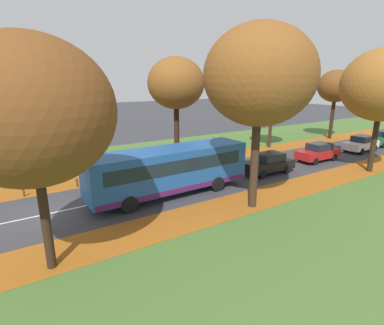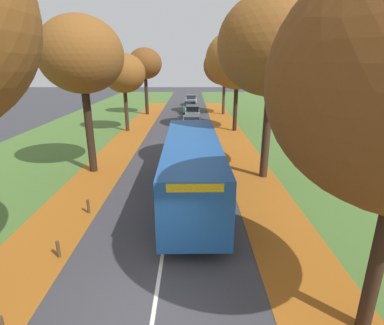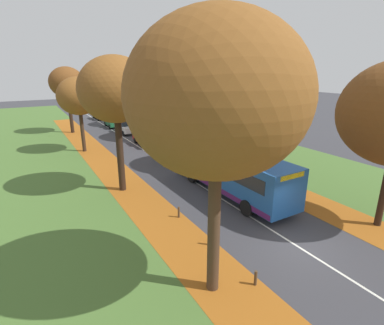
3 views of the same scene
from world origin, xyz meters
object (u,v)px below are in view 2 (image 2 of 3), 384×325
object	(u,v)px
tree_right_mid	(237,60)
tree_right_near	(273,45)
tree_left_near	(81,56)
bollard_third	(88,207)
car_red_following	(192,124)
tree_left_far	(145,64)
car_silver_trailing	(191,100)
car_white_third_in_line	(192,112)
tree_left_mid	(124,73)
tree_right_far	(224,66)
bus	(192,166)
car_black_lead	(195,140)
car_green_fourth_in_line	(190,107)
bollard_second	(58,249)

from	to	relation	value
tree_right_mid	tree_right_near	bearing A→B (deg)	-90.07
tree_left_near	bollard_third	xyz separation A→B (m)	(1.51, -5.54, -6.43)
car_red_following	bollard_third	bearing A→B (deg)	-105.48
tree_left_far	car_silver_trailing	size ratio (longest dim) A/B	1.95
car_white_third_in_line	tree_left_mid	bearing A→B (deg)	-135.16
tree_left_near	car_white_third_in_line	xyz separation A→B (m)	(6.15, 18.09, -5.94)
tree_right_mid	tree_left_mid	bearing A→B (deg)	-179.49
tree_right_far	bus	bearing A→B (deg)	-98.98
tree_right_near	car_black_lead	xyz separation A→B (m)	(-3.99, 5.51, -6.43)
tree_left_mid	car_green_fourth_in_line	world-z (taller)	tree_left_mid
car_white_third_in_line	car_silver_trailing	distance (m)	12.75
tree_left_near	car_green_fourth_in_line	bearing A→B (deg)	75.75
bollard_second	car_white_third_in_line	world-z (taller)	car_white_third_in_line
bus	car_red_following	bearing A→B (deg)	90.07
bollard_third	tree_right_mid	bearing A→B (deg)	62.99
tree_left_far	car_red_following	world-z (taller)	tree_left_far
bollard_second	car_black_lead	xyz separation A→B (m)	(4.80, 13.29, 0.50)
tree_left_near	car_white_third_in_line	bearing A→B (deg)	71.23
tree_right_mid	bollard_third	xyz separation A→B (m)	(-8.83, -17.33, -6.35)
tree_right_far	car_black_lead	xyz separation A→B (m)	(-3.89, -17.32, -5.28)
car_green_fourth_in_line	bollard_second	bearing A→B (deg)	-97.76
bollard_third	car_black_lead	size ratio (longest dim) A/B	0.15
tree_right_mid	car_silver_trailing	xyz separation A→B (m)	(-4.38, 19.06, -5.86)
tree_left_near	car_green_fourth_in_line	xyz separation A→B (m)	(5.87, 23.12, -5.94)
bus	car_black_lead	size ratio (longest dim) A/B	2.46
tree_left_mid	car_black_lead	size ratio (longest dim) A/B	1.72
tree_left_near	car_red_following	bearing A→B (deg)	61.09
bus	car_silver_trailing	bearing A→B (deg)	90.26
car_white_third_in_line	car_silver_trailing	xyz separation A→B (m)	(-0.18, 12.75, 0.00)
car_red_following	car_silver_trailing	world-z (taller)	same
tree_left_mid	bus	size ratio (longest dim) A/B	0.70
tree_left_near	tree_left_mid	xyz separation A→B (m)	(-0.28, 11.70, -1.29)
tree_right_near	car_green_fourth_in_line	bearing A→B (deg)	100.48
tree_left_mid	car_red_following	bearing A→B (deg)	-5.67
car_black_lead	car_white_third_in_line	xyz separation A→B (m)	(-0.19, 13.53, 0.00)
tree_left_mid	bollard_third	distance (m)	18.07
tree_left_mid	bollard_second	distance (m)	21.15
car_red_following	car_green_fourth_in_line	distance (m)	12.06
car_black_lead	tree_right_near	bearing A→B (deg)	-54.07
tree_left_near	tree_left_mid	world-z (taller)	tree_left_near
tree_right_near	car_silver_trailing	xyz separation A→B (m)	(-4.36, 31.79, -6.43)
tree_left_near	car_silver_trailing	distance (m)	31.97
bollard_second	car_white_third_in_line	distance (m)	27.23
tree_left_far	bus	distance (m)	27.00
bollard_second	bus	bearing A→B (deg)	45.56
tree_left_near	car_red_following	xyz separation A→B (m)	(6.11, 11.06, -5.94)
car_black_lead	bollard_second	bearing A→B (deg)	-109.87
tree_right_far	car_red_following	distance (m)	12.72
tree_left_near	tree_right_near	bearing A→B (deg)	-5.25
tree_right_near	car_silver_trailing	bearing A→B (deg)	97.81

